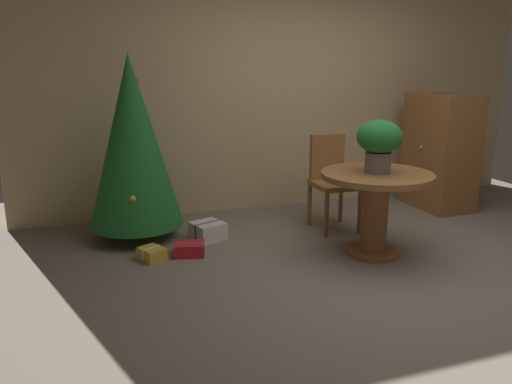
# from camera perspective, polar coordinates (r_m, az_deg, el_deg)

# --- Properties ---
(ground_plane) EXTENTS (6.60, 6.60, 0.00)m
(ground_plane) POSITION_cam_1_polar(r_m,az_deg,el_deg) (4.13, 15.37, -8.94)
(ground_plane) COLOR #756B5B
(back_wall_panel) EXTENTS (6.00, 0.10, 2.60)m
(back_wall_panel) POSITION_cam_1_polar(r_m,az_deg,el_deg) (5.75, 3.68, 11.34)
(back_wall_panel) COLOR tan
(back_wall_panel) RESTS_ON ground_plane
(round_dining_table) EXTENTS (0.93, 0.93, 0.72)m
(round_dining_table) POSITION_cam_1_polar(r_m,az_deg,el_deg) (4.34, 13.43, -0.69)
(round_dining_table) COLOR brown
(round_dining_table) RESTS_ON ground_plane
(flower_vase) EXTENTS (0.37, 0.37, 0.44)m
(flower_vase) POSITION_cam_1_polar(r_m,az_deg,el_deg) (4.25, 13.82, 5.68)
(flower_vase) COLOR #665B51
(flower_vase) RESTS_ON round_dining_table
(wooden_chair_far) EXTENTS (0.40, 0.42, 0.93)m
(wooden_chair_far) POSITION_cam_1_polar(r_m,az_deg,el_deg) (5.01, 8.58, 1.70)
(wooden_chair_far) COLOR brown
(wooden_chair_far) RESTS_ON ground_plane
(holiday_tree) EXTENTS (0.86, 0.86, 1.70)m
(holiday_tree) POSITION_cam_1_polar(r_m,az_deg,el_deg) (4.69, -13.82, 5.58)
(holiday_tree) COLOR brown
(holiday_tree) RESTS_ON ground_plane
(gift_box_cream) EXTENTS (0.34, 0.34, 0.16)m
(gift_box_cream) POSITION_cam_1_polar(r_m,az_deg,el_deg) (4.73, -5.49, -4.41)
(gift_box_cream) COLOR silver
(gift_box_cream) RESTS_ON ground_plane
(gift_box_gold) EXTENTS (0.25, 0.26, 0.11)m
(gift_box_gold) POSITION_cam_1_polar(r_m,az_deg,el_deg) (4.32, -11.76, -6.89)
(gift_box_gold) COLOR gold
(gift_box_gold) RESTS_ON ground_plane
(gift_box_red) EXTENTS (0.30, 0.25, 0.11)m
(gift_box_red) POSITION_cam_1_polar(r_m,az_deg,el_deg) (4.37, -7.56, -6.45)
(gift_box_red) COLOR red
(gift_box_red) RESTS_ON ground_plane
(wooden_cabinet) EXTENTS (0.52, 0.78, 1.28)m
(wooden_cabinet) POSITION_cam_1_polar(r_m,az_deg,el_deg) (6.02, 20.17, 4.30)
(wooden_cabinet) COLOR brown
(wooden_cabinet) RESTS_ON ground_plane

